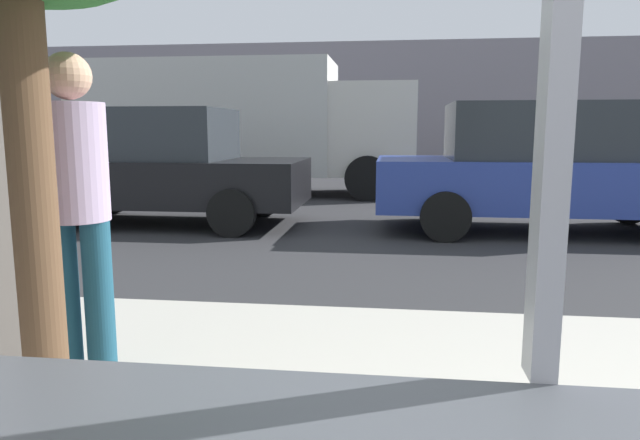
# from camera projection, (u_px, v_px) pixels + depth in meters

# --- Properties ---
(ground_plane) EXTENTS (60.00, 60.00, 0.00)m
(ground_plane) POSITION_uv_depth(u_px,v_px,m) (410.00, 220.00, 9.03)
(ground_plane) COLOR #2D2D30
(sidewalk_strip) EXTENTS (16.00, 2.80, 0.13)m
(sidewalk_strip) POSITION_uv_depth(u_px,v_px,m) (449.00, 414.00, 2.74)
(sidewalk_strip) COLOR #B2ADA3
(sidewalk_strip) RESTS_ON ground
(building_facade_far) EXTENTS (28.00, 1.20, 4.23)m
(building_facade_far) POSITION_uv_depth(u_px,v_px,m) (403.00, 108.00, 19.27)
(building_facade_far) COLOR gray
(building_facade_far) RESTS_ON ground
(parked_car_black) EXTENTS (4.20, 2.03, 1.71)m
(parked_car_black) POSITION_uv_depth(u_px,v_px,m) (160.00, 166.00, 8.58)
(parked_car_black) COLOR black
(parked_car_black) RESTS_ON ground
(parked_car_blue) EXTENTS (4.63, 1.99, 1.76)m
(parked_car_blue) POSITION_uv_depth(u_px,v_px,m) (544.00, 168.00, 7.90)
(parked_car_blue) COLOR #283D93
(parked_car_blue) RESTS_ON ground
(box_truck) EXTENTS (7.30, 2.44, 2.85)m
(box_truck) POSITION_uv_depth(u_px,v_px,m) (241.00, 122.00, 12.64)
(box_truck) COLOR beige
(box_truck) RESTS_ON ground
(pedestrian) EXTENTS (0.32, 0.32, 1.63)m
(pedestrian) POSITION_uv_depth(u_px,v_px,m) (76.00, 201.00, 2.77)
(pedestrian) COLOR navy
(pedestrian) RESTS_ON sidewalk_strip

